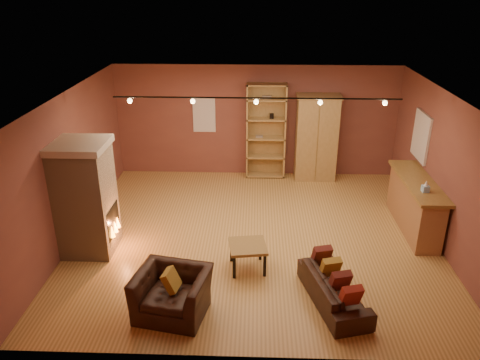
{
  "coord_description": "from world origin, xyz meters",
  "views": [
    {
      "loc": [
        0.01,
        -8.09,
        4.7
      ],
      "look_at": [
        -0.29,
        0.2,
        1.11
      ],
      "focal_mm": 35.0,
      "sensor_mm": 36.0,
      "label": 1
    }
  ],
  "objects_px": {
    "fireplace": "(86,198)",
    "loveseat": "(334,284)",
    "armoire": "(316,138)",
    "bar_counter": "(415,204)",
    "coffee_table": "(248,248)",
    "bookcase": "(266,130)",
    "armchair": "(172,287)"
  },
  "relations": [
    {
      "from": "bookcase",
      "to": "coffee_table",
      "type": "relative_size",
      "value": 3.38
    },
    {
      "from": "bar_counter",
      "to": "coffee_table",
      "type": "relative_size",
      "value": 3.15
    },
    {
      "from": "armoire",
      "to": "bar_counter",
      "type": "xyz_separation_m",
      "value": [
        1.7,
        -2.56,
        -0.54
      ]
    },
    {
      "from": "fireplace",
      "to": "loveseat",
      "type": "xyz_separation_m",
      "value": [
        4.29,
        -1.43,
        -0.72
      ]
    },
    {
      "from": "armoire",
      "to": "loveseat",
      "type": "distance_m",
      "value": 5.07
    },
    {
      "from": "fireplace",
      "to": "bookcase",
      "type": "bearing_deg",
      "value": 48.54
    },
    {
      "from": "bookcase",
      "to": "bar_counter",
      "type": "distance_m",
      "value": 4.06
    },
    {
      "from": "armchair",
      "to": "coffee_table",
      "type": "relative_size",
      "value": 1.67
    },
    {
      "from": "bar_counter",
      "to": "armchair",
      "type": "bearing_deg",
      "value": -147.84
    },
    {
      "from": "bookcase",
      "to": "armchair",
      "type": "relative_size",
      "value": 2.03
    },
    {
      "from": "fireplace",
      "to": "loveseat",
      "type": "distance_m",
      "value": 4.58
    },
    {
      "from": "armoire",
      "to": "loveseat",
      "type": "height_order",
      "value": "armoire"
    },
    {
      "from": "coffee_table",
      "to": "bookcase",
      "type": "bearing_deg",
      "value": 85.21
    },
    {
      "from": "bar_counter",
      "to": "coffee_table",
      "type": "distance_m",
      "value": 3.66
    },
    {
      "from": "fireplace",
      "to": "loveseat",
      "type": "height_order",
      "value": "fireplace"
    },
    {
      "from": "coffee_table",
      "to": "armoire",
      "type": "bearing_deg",
      "value": 68.73
    },
    {
      "from": "armchair",
      "to": "bar_counter",
      "type": "bearing_deg",
      "value": 43.31
    },
    {
      "from": "fireplace",
      "to": "bar_counter",
      "type": "relative_size",
      "value": 0.95
    },
    {
      "from": "bar_counter",
      "to": "loveseat",
      "type": "bearing_deg",
      "value": -128.51
    },
    {
      "from": "bookcase",
      "to": "loveseat",
      "type": "bearing_deg",
      "value": -78.98
    },
    {
      "from": "bar_counter",
      "to": "loveseat",
      "type": "xyz_separation_m",
      "value": [
        -1.95,
        -2.45,
        -0.2
      ]
    },
    {
      "from": "bar_counter",
      "to": "armoire",
      "type": "bearing_deg",
      "value": 123.62
    },
    {
      "from": "armoire",
      "to": "bar_counter",
      "type": "relative_size",
      "value": 0.97
    },
    {
      "from": "armoire",
      "to": "fireplace",
      "type": "bearing_deg",
      "value": -141.75
    },
    {
      "from": "armoire",
      "to": "bar_counter",
      "type": "height_order",
      "value": "armoire"
    },
    {
      "from": "fireplace",
      "to": "coffee_table",
      "type": "distance_m",
      "value": 3.05
    },
    {
      "from": "coffee_table",
      "to": "bar_counter",
      "type": "bearing_deg",
      "value": 25.25
    },
    {
      "from": "armchair",
      "to": "bookcase",
      "type": "bearing_deg",
      "value": 86.16
    },
    {
      "from": "bar_counter",
      "to": "coffee_table",
      "type": "height_order",
      "value": "bar_counter"
    },
    {
      "from": "bookcase",
      "to": "coffee_table",
      "type": "bearing_deg",
      "value": -94.79
    },
    {
      "from": "fireplace",
      "to": "bookcase",
      "type": "xyz_separation_m",
      "value": [
        3.29,
        3.72,
        0.15
      ]
    },
    {
      "from": "coffee_table",
      "to": "fireplace",
      "type": "bearing_deg",
      "value": 169.46
    }
  ]
}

